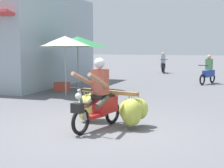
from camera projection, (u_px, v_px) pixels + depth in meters
ground_plane at (100, 130)px, 7.45m from camera, size 120.00×120.00×0.00m
motorbike_main_loaded at (107, 105)px, 7.84m from camera, size 1.90×1.92×1.58m
motorbike_distant_ahead_left at (208, 72)px, 16.38m from camera, size 0.77×1.53×1.40m
motorbike_distant_ahead_right at (163, 65)px, 22.91m from camera, size 0.64×1.58×1.40m
shopfront_building at (31, 40)px, 16.09m from camera, size 3.47×7.60×4.17m
market_umbrella_near_shop at (78, 42)px, 13.62m from camera, size 2.40×2.40×2.21m
market_umbrella_further_along at (65, 41)px, 12.28m from camera, size 1.84×1.84×2.19m
produce_crate at (62, 87)px, 13.80m from camera, size 0.56×0.40×0.36m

